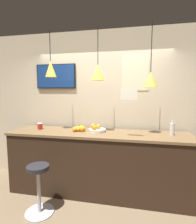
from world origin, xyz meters
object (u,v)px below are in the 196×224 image
Objects in this scene: bar_stool at (39,184)px; spread_jar at (40,126)px; mounted_tv at (56,76)px; fruit_bowl at (97,129)px; juice_bottle at (172,129)px.

spread_jar reaches higher than bar_stool.
mounted_tv is at bearing 67.23° from spread_jar.
spread_jar is 1.02m from mounted_tv.
fruit_bowl is at bearing -0.05° from spread_jar.
juice_bottle reaches higher than spread_jar.
bar_stool is at bearing -133.05° from fruit_bowl.
bar_stool is 1.08m from spread_jar.
mounted_tv is at bearing 169.80° from juice_bottle.
juice_bottle is 2.34m from mounted_tv.
fruit_bowl is 0.36× the size of mounted_tv.
fruit_bowl reaches higher than bar_stool.
spread_jar is at bearing 179.95° from fruit_bowl.
bar_stool is at bearing -79.26° from mounted_tv.
juice_bottle is at bearing -10.20° from mounted_tv.
fruit_bowl is 2.57× the size of spread_jar.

